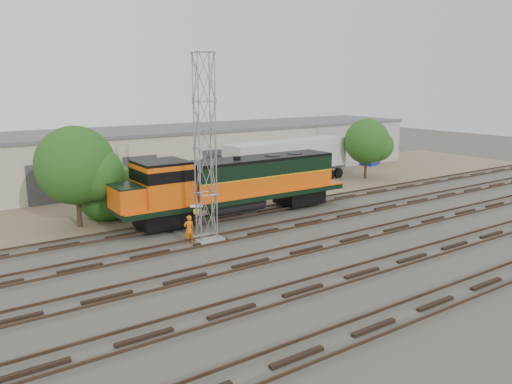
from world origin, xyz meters
TOP-DOWN VIEW (x-y plane):
  - ground at (0.00, 0.00)m, footprint 140.00×140.00m
  - dirt_strip at (0.00, 15.00)m, footprint 80.00×16.00m
  - tracks at (0.00, -3.00)m, footprint 80.00×20.40m
  - warehouse at (0.04, 22.98)m, footprint 58.40×10.40m
  - locomotive at (-3.53, 6.00)m, footprint 18.53×3.25m
  - signal_tower at (-7.90, 2.17)m, footprint 1.71×1.71m
  - sign_post at (-7.77, 3.74)m, footprint 0.79×0.37m
  - worker at (-9.10, 2.27)m, footprint 0.70×0.50m
  - semi_trailer at (7.99, 13.82)m, footprint 14.22×4.02m
  - dumpster_blue at (22.83, 17.15)m, footprint 1.89×1.81m
  - dumpster_red at (24.37, 18.16)m, footprint 1.67×1.58m
  - tree_west at (-13.44, 9.62)m, footprint 5.64×5.37m
  - tree_mid at (-11.05, 10.93)m, footprint 4.80×4.57m
  - tree_east at (16.34, 11.24)m, footprint 4.86×4.63m

SIDE VIEW (x-z plane):
  - ground at x=0.00m, z-range 0.00..0.00m
  - dirt_strip at x=0.00m, z-range 0.00..0.02m
  - tracks at x=0.00m, z-range -0.06..0.22m
  - dumpster_red at x=24.37m, z-range 0.00..1.40m
  - dumpster_blue at x=22.83m, z-range 0.00..1.50m
  - worker at x=-9.10m, z-range 0.00..1.80m
  - sign_post at x=-7.77m, z-range 0.41..2.47m
  - tree_mid at x=-11.05m, z-range -0.39..4.18m
  - locomotive at x=-3.53m, z-range 0.31..4.76m
  - warehouse at x=0.04m, z-range 0.00..5.30m
  - semi_trailer at x=7.99m, z-range 0.56..4.87m
  - tree_east at x=16.34m, z-range 0.69..6.93m
  - tree_west at x=-13.44m, z-range 0.69..7.71m
  - signal_tower at x=-7.90m, z-range -0.15..11.43m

